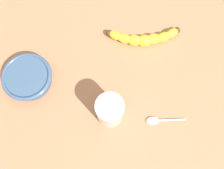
# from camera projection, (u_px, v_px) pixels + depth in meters

# --- Properties ---
(wooden_tabletop) EXTENTS (1.20, 1.20, 0.03)m
(wooden_tabletop) POSITION_uv_depth(u_px,v_px,m) (126.00, 74.00, 0.74)
(wooden_tabletop) COLOR #B17450
(wooden_tabletop) RESTS_ON ground
(banana) EXTENTS (0.18, 0.16, 0.04)m
(banana) POSITION_uv_depth(u_px,v_px,m) (144.00, 38.00, 0.74)
(banana) COLOR yellow
(banana) RESTS_ON wooden_tabletop
(smoothie_glass) EXTENTS (0.07, 0.07, 0.12)m
(smoothie_glass) POSITION_uv_depth(u_px,v_px,m) (110.00, 111.00, 0.64)
(smoothie_glass) COLOR silver
(smoothie_glass) RESTS_ON wooden_tabletop
(ceramic_bowl) EXTENTS (0.14, 0.14, 0.05)m
(ceramic_bowl) POSITION_uv_depth(u_px,v_px,m) (28.00, 78.00, 0.69)
(ceramic_bowl) COLOR #3D5675
(ceramic_bowl) RESTS_ON wooden_tabletop
(teaspoon) EXTENTS (0.09, 0.08, 0.01)m
(teaspoon) POSITION_uv_depth(u_px,v_px,m) (155.00, 121.00, 0.68)
(teaspoon) COLOR silver
(teaspoon) RESTS_ON wooden_tabletop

